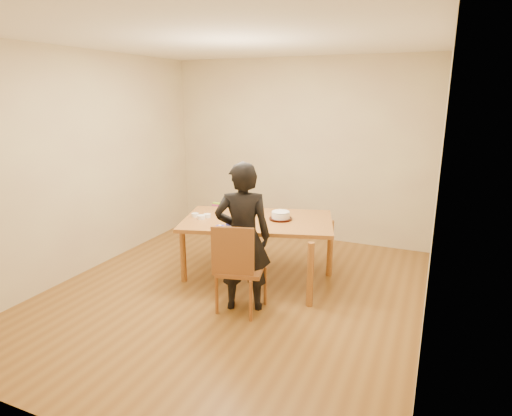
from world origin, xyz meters
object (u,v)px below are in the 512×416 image
at_px(dining_table, 258,221).
at_px(cake_plate, 281,219).
at_px(dining_chair, 241,269).
at_px(cake, 281,215).
at_px(person, 243,237).

distance_m(dining_table, cake_plate, 0.27).
xyz_separation_m(dining_table, cake_plate, (0.25, 0.09, 0.03)).
height_order(dining_chair, cake_plate, cake_plate).
bearing_deg(cake_plate, dining_chair, -96.85).
bearing_deg(dining_chair, cake, 68.95).
xyz_separation_m(dining_chair, person, (-0.00, 0.05, 0.33)).
height_order(cake_plate, cake, cake).
bearing_deg(cake, dining_chair, -96.85).
bearing_deg(dining_chair, person, 75.80).
distance_m(dining_table, cake, 0.28).
xyz_separation_m(dining_table, cake, (0.25, 0.09, 0.08)).
xyz_separation_m(dining_chair, cake, (0.10, 0.87, 0.36)).
bearing_deg(cake, dining_table, -160.11).
bearing_deg(person, dining_chair, 67.97).
distance_m(dining_chair, cake, 0.94).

